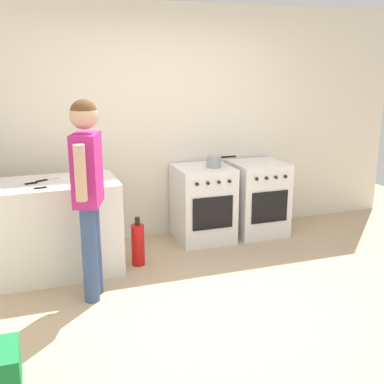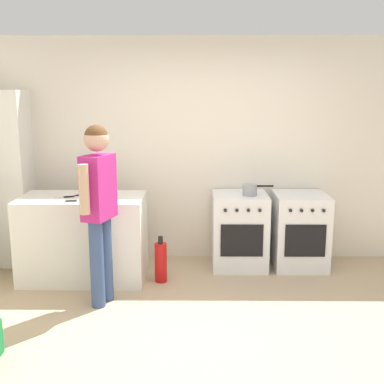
{
  "view_description": "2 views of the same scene",
  "coord_description": "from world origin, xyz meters",
  "views": [
    {
      "loc": [
        -1.49,
        -3.31,
        1.97
      ],
      "look_at": [
        -0.11,
        0.63,
        0.84
      ],
      "focal_mm": 45.0,
      "sensor_mm": 36.0,
      "label": 1
    },
    {
      "loc": [
        -0.15,
        -3.71,
        1.99
      ],
      "look_at": [
        -0.19,
        0.87,
        1.02
      ],
      "focal_mm": 45.0,
      "sensor_mm": 36.0,
      "label": 2
    }
  ],
  "objects": [
    {
      "name": "fire_extinguisher",
      "position": [
        -0.52,
        1.1,
        0.22
      ],
      "size": [
        0.13,
        0.13,
        0.5
      ],
      "color": "red",
      "rests_on": "ground"
    },
    {
      "name": "oven_left",
      "position": [
        0.35,
        1.58,
        0.43
      ],
      "size": [
        0.61,
        0.62,
        0.85
      ],
      "color": "white",
      "rests_on": "ground"
    },
    {
      "name": "person",
      "position": [
        -1.04,
        0.57,
        1.02
      ],
      "size": [
        0.3,
        0.54,
        1.7
      ],
      "color": "#384C7A",
      "rests_on": "ground"
    },
    {
      "name": "back_wall",
      "position": [
        0.0,
        1.95,
        1.3
      ],
      "size": [
        6.0,
        0.1,
        2.6
      ],
      "primitive_type": "cube",
      "color": "silver",
      "rests_on": "ground"
    },
    {
      "name": "pot",
      "position": [
        0.45,
        1.51,
        0.91
      ],
      "size": [
        0.34,
        0.16,
        0.13
      ],
      "color": "gray",
      "rests_on": "oven_left"
    },
    {
      "name": "knife_paring",
      "position": [
        -1.51,
        1.17,
        0.91
      ],
      "size": [
        0.21,
        0.09,
        0.01
      ],
      "color": "silver",
      "rests_on": "counter_unit"
    },
    {
      "name": "counter_unit",
      "position": [
        -1.35,
        1.2,
        0.45
      ],
      "size": [
        1.3,
        0.7,
        0.9
      ],
      "primitive_type": "cube",
      "color": "silver",
      "rests_on": "ground"
    },
    {
      "name": "ground_plane",
      "position": [
        0.0,
        0.0,
        0.0
      ],
      "size": [
        8.0,
        8.0,
        0.0
      ],
      "primitive_type": "plane",
      "color": "tan"
    },
    {
      "name": "larder_cabinet",
      "position": [
        -2.3,
        1.68,
        1.0
      ],
      "size": [
        0.48,
        0.44,
        2.0
      ],
      "primitive_type": "cube",
      "color": "silver",
      "rests_on": "ground"
    },
    {
      "name": "knife_utility",
      "position": [
        -1.33,
        1.28,
        0.9
      ],
      "size": [
        0.24,
        0.14,
        0.01
      ],
      "color": "silver",
      "rests_on": "counter_unit"
    },
    {
      "name": "knife_bread",
      "position": [
        -1.51,
        0.97,
        0.9
      ],
      "size": [
        0.35,
        0.07,
        0.01
      ],
      "color": "silver",
      "rests_on": "counter_unit"
    },
    {
      "name": "oven_right",
      "position": [
        1.04,
        1.58,
        0.43
      ],
      "size": [
        0.59,
        0.62,
        0.85
      ],
      "color": "white",
      "rests_on": "ground"
    }
  ]
}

